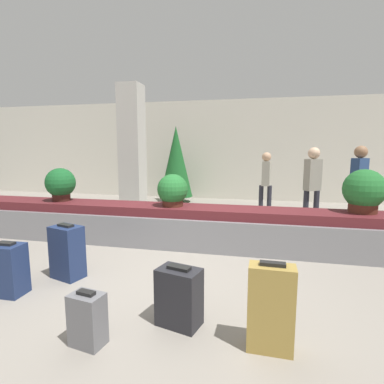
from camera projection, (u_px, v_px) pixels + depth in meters
name	position (u px, v px, depth m)	size (l,w,h in m)	color
ground_plane	(169.00, 279.00, 3.84)	(18.00, 18.00, 0.00)	gray
back_wall	(225.00, 150.00, 9.73)	(18.00, 0.06, 3.20)	beige
carousel	(192.00, 227.00, 5.14)	(8.77, 0.81, 0.68)	gray
pillar	(132.00, 151.00, 7.42)	(0.54, 0.54, 3.20)	beige
suitcase_0	(179.00, 297.00, 2.80)	(0.45, 0.35, 0.58)	#232328
suitcase_1	(8.00, 269.00, 3.39)	(0.36, 0.27, 0.62)	navy
suitcase_2	(67.00, 252.00, 3.83)	(0.45, 0.37, 0.71)	navy
suitcase_3	(87.00, 319.00, 2.52)	(0.31, 0.24, 0.48)	slate
suitcase_4	(271.00, 308.00, 2.43)	(0.38, 0.20, 0.76)	#A3843D
potted_plant_0	(173.00, 191.00, 5.10)	(0.52, 0.52, 0.55)	#4C2319
potted_plant_1	(364.00, 191.00, 4.57)	(0.62, 0.62, 0.67)	#4C2319
potted_plant_2	(61.00, 184.00, 5.61)	(0.55, 0.55, 0.62)	#381914
traveler_0	(359.00, 181.00, 5.82)	(0.36, 0.35, 1.71)	#282833
traveler_1	(312.00, 181.00, 6.09)	(0.37, 0.33, 1.68)	#282833
traveler_2	(266.00, 179.00, 7.33)	(0.31, 0.33, 1.56)	#282833
decorated_tree	(176.00, 162.00, 9.19)	(1.00, 1.00, 2.33)	#4C331E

